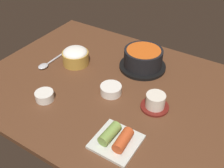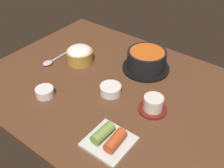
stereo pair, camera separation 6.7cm
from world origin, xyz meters
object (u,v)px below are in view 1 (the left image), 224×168
tea_cup_with_saucer (155,102)px  side_bowl_near (45,96)px  rice_bowl (76,56)px  spoon (47,64)px  kimchi_plate (116,139)px  stone_pot (143,59)px  banchan_cup_center (111,89)px

tea_cup_with_saucer → side_bowl_near: 39.06cm
rice_bowl → side_bowl_near: 24.92cm
rice_bowl → tea_cup_with_saucer: rice_bowl is taller
rice_bowl → spoon: (-9.64, -7.62, -3.12)cm
rice_bowl → kimchi_plate: (37.09, -27.48, -2.06)cm
stone_pot → spoon: 40.51cm
rice_bowl → side_bowl_near: (5.10, -24.31, -2.03)cm
banchan_cup_center → spoon: size_ratio=0.46×
stone_pot → tea_cup_with_saucer: stone_pot is taller
stone_pot → kimchi_plate: stone_pot is taller
stone_pot → side_bowl_near: 42.01cm
stone_pot → rice_bowl: 28.26cm
banchan_cup_center → side_bowl_near: (-18.17, -15.53, -0.08)cm
stone_pot → banchan_cup_center: (-2.12, -21.17, -2.39)cm
kimchi_plate → banchan_cup_center: bearing=126.5°
stone_pot → side_bowl_near: size_ratio=2.90×
stone_pot → side_bowl_near: bearing=-118.9°
tea_cup_with_saucer → kimchi_plate: tea_cup_with_saucer is taller
tea_cup_with_saucer → kimchi_plate: 20.51cm
side_bowl_near → kimchi_plate: bearing=-5.7°
kimchi_plate → side_bowl_near: size_ratio=1.98×
banchan_cup_center → kimchi_plate: bearing=-53.5°
rice_bowl → spoon: rice_bowl is taller
side_bowl_near → spoon: 22.29cm
side_bowl_near → banchan_cup_center: bearing=40.5°
kimchi_plate → tea_cup_with_saucer: bearing=81.2°
tea_cup_with_saucer → spoon: size_ratio=0.58×
rice_bowl → banchan_cup_center: rice_bowl is taller
spoon → kimchi_plate: bearing=-23.0°
tea_cup_with_saucer → spoon: 49.89cm
tea_cup_with_saucer → banchan_cup_center: size_ratio=1.25×
rice_bowl → side_bowl_near: rice_bowl is taller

